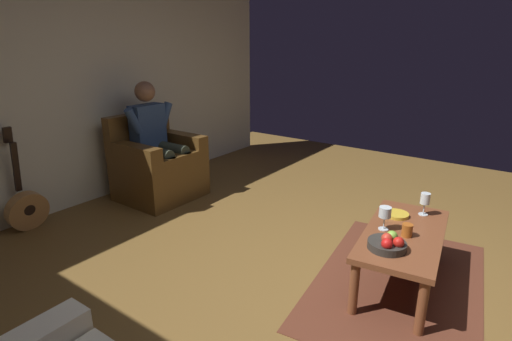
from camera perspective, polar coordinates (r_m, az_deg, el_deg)
ground_plane at (r=3.01m, az=15.34°, el=-16.61°), size 7.46×7.46×0.00m
wall_back at (r=4.59m, az=-23.27°, el=11.71°), size 5.64×0.06×2.57m
rug at (r=3.19m, az=19.61°, el=-14.88°), size 1.90×1.32×0.01m
armchair at (r=4.56m, az=-13.90°, el=0.44°), size 0.82×0.74×0.92m
person_seated at (r=4.45m, az=-14.03°, el=4.73°), size 0.63×0.62×1.28m
coffee_table at (r=3.02m, az=20.31°, el=-9.27°), size 1.13×0.64×0.41m
guitar at (r=4.26m, az=-30.00°, el=-4.58°), size 0.37×0.20×0.97m
wine_glass_near at (r=3.28m, az=23.04°, el=-3.91°), size 0.07×0.07×0.18m
wine_glass_far at (r=2.93m, az=17.97°, el=-5.87°), size 0.08×0.08×0.17m
fruit_bowl at (r=2.71m, az=18.39°, el=-9.89°), size 0.24×0.24×0.11m
decorative_dish at (r=3.22m, az=19.46°, el=-5.95°), size 0.18×0.18×0.02m
candle_jar at (r=2.92m, az=20.82°, el=-8.00°), size 0.07×0.07×0.09m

